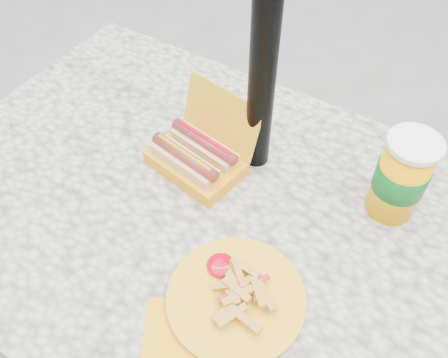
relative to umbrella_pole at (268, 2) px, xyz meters
The scene contains 6 objects.
ground 1.11m from the umbrella_pole, 90.00° to the right, with size 60.00×60.00×0.00m, color slate.
picnic_table 0.49m from the umbrella_pole, 90.00° to the right, with size 1.20×0.80×0.75m.
umbrella_pole is the anchor object (origin of this frame).
hotdog_box 0.34m from the umbrella_pole, 136.91° to the right, with size 0.21×0.19×0.15m.
fries_plate 0.47m from the umbrella_pole, 67.48° to the right, with size 0.24×0.34×0.04m.
soda_cup 0.38m from the umbrella_pole, ahead, with size 0.09×0.09×0.18m.
Camera 1 is at (0.30, -0.45, 1.47)m, focal length 38.00 mm.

